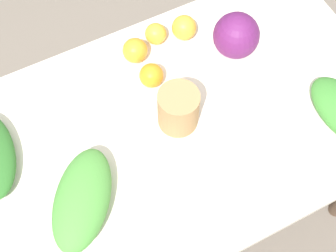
% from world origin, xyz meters
% --- Properties ---
extents(ground_plane, '(8.00, 8.00, 0.00)m').
position_xyz_m(ground_plane, '(0.00, 0.00, 0.00)').
color(ground_plane, '#70665B').
extents(dining_table, '(1.41, 0.80, 0.75)m').
position_xyz_m(dining_table, '(0.00, 0.00, 0.65)').
color(dining_table, silver).
rests_on(dining_table, ground_plane).
extents(cabbage_purple, '(0.15, 0.15, 0.15)m').
position_xyz_m(cabbage_purple, '(-0.32, -0.16, 0.83)').
color(cabbage_purple, '#601E5B').
rests_on(cabbage_purple, dining_table).
extents(paper_bag, '(0.12, 0.12, 0.14)m').
position_xyz_m(paper_bag, '(-0.04, -0.01, 0.82)').
color(paper_bag, '#A87F51').
rests_on(paper_bag, dining_table).
extents(greens_bunch_dandelion, '(0.29, 0.32, 0.09)m').
position_xyz_m(greens_bunch_dandelion, '(0.31, 0.10, 0.80)').
color(greens_bunch_dandelion, '#4C933D').
rests_on(greens_bunch_dandelion, dining_table).
extents(orange_0, '(0.07, 0.07, 0.07)m').
position_xyz_m(orange_0, '(-0.11, -0.31, 0.79)').
color(orange_0, '#F9A833').
rests_on(orange_0, dining_table).
extents(orange_1, '(0.08, 0.08, 0.08)m').
position_xyz_m(orange_1, '(-0.02, -0.28, 0.79)').
color(orange_1, orange).
rests_on(orange_1, dining_table).
extents(orange_2, '(0.08, 0.08, 0.08)m').
position_xyz_m(orange_2, '(-0.20, -0.29, 0.79)').
color(orange_2, '#F9A833').
rests_on(orange_2, dining_table).
extents(orange_3, '(0.08, 0.08, 0.08)m').
position_xyz_m(orange_3, '(-0.03, -0.17, 0.79)').
color(orange_3, orange).
rests_on(orange_3, dining_table).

